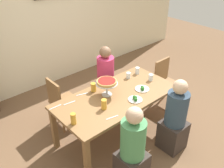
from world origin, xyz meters
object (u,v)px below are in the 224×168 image
at_px(cutlery_knife_far, 70,103).
at_px(salad_plate_far_diner, 135,99).
at_px(diner_far_right, 106,81).
at_px(cutlery_fork_near, 55,107).
at_px(deep_dish_pizza_stand, 107,83).
at_px(diner_near_left, 132,152).
at_px(beer_glass_amber_spare, 104,104).
at_px(diner_near_right, 175,121).
at_px(beer_glass_amber_short, 73,119).
at_px(water_glass_clear_spare, 128,75).
at_px(cutlery_knife_near, 112,117).
at_px(chair_head_east, 166,81).
at_px(water_glass_clear_near, 151,77).
at_px(cutlery_fork_far, 82,94).
at_px(salad_plate_near_diner, 142,88).
at_px(chair_far_left, 61,100).
at_px(dining_table, 117,100).
at_px(water_glass_clear_far, 137,71).
at_px(beer_glass_amber_tall, 93,87).

bearing_deg(cutlery_knife_far, salad_plate_far_diner, 149.59).
xyz_separation_m(diner_far_right, salad_plate_far_diner, (-0.31, -1.01, 0.27)).
bearing_deg(cutlery_fork_near, deep_dish_pizza_stand, 163.75).
bearing_deg(diner_near_left, beer_glass_amber_spare, -8.65).
height_order(diner_far_right, diner_near_right, same).
xyz_separation_m(beer_glass_amber_short, water_glass_clear_spare, (1.31, 0.36, -0.03)).
xyz_separation_m(salad_plate_far_diner, cutlery_knife_far, (-0.73, 0.55, -0.02)).
relative_size(cutlery_knife_near, cutlery_knife_far, 1.00).
xyz_separation_m(diner_near_right, beer_glass_amber_short, (-1.25, 0.64, 0.32)).
height_order(chair_head_east, water_glass_clear_near, chair_head_east).
height_order(beer_glass_amber_short, cutlery_fork_far, beer_glass_amber_short).
bearing_deg(diner_near_right, salad_plate_near_diner, 3.69).
xyz_separation_m(chair_far_left, beer_glass_amber_spare, (0.15, -0.88, 0.33)).
height_order(dining_table, water_glass_clear_far, water_glass_clear_far).
distance_m(chair_far_left, beer_glass_amber_spare, 0.95).
height_order(deep_dish_pizza_stand, salad_plate_far_diner, deep_dish_pizza_stand).
relative_size(cutlery_fork_near, cutlery_knife_far, 1.00).
distance_m(chair_head_east, water_glass_clear_near, 0.62).
distance_m(salad_plate_far_diner, cutlery_knife_near, 0.51).
xyz_separation_m(water_glass_clear_spare, cutlery_knife_far, (-1.11, 0.04, -0.05)).
distance_m(deep_dish_pizza_stand, cutlery_fork_near, 0.78).
height_order(salad_plate_far_diner, cutlery_knife_far, salad_plate_far_diner).
relative_size(diner_near_right, cutlery_fork_near, 6.39).
xyz_separation_m(dining_table, diner_far_right, (0.43, 0.75, -0.17)).
xyz_separation_m(deep_dish_pizza_stand, beer_glass_amber_spare, (-0.25, -0.23, -0.12)).
xyz_separation_m(water_glass_clear_near, water_glass_clear_far, (0.00, 0.30, 0.00)).
distance_m(dining_table, beer_glass_amber_tall, 0.39).
relative_size(salad_plate_far_diner, cutlery_fork_near, 1.12).
bearing_deg(water_glass_clear_spare, dining_table, -152.76).
relative_size(chair_far_left, water_glass_clear_far, 7.70).
bearing_deg(deep_dish_pizza_stand, diner_far_right, 50.98).
xyz_separation_m(diner_far_right, cutlery_knife_near, (-0.81, -1.09, 0.25)).
bearing_deg(diner_far_right, chair_head_east, 49.06).
bearing_deg(diner_near_right, salad_plate_far_diner, 33.44).
bearing_deg(cutlery_knife_far, beer_glass_amber_short, 70.16).
distance_m(water_glass_clear_near, water_glass_clear_far, 0.30).
bearing_deg(beer_glass_amber_short, chair_far_left, 69.41).
height_order(salad_plate_near_diner, beer_glass_amber_tall, beer_glass_amber_tall).
xyz_separation_m(chair_far_left, cutlery_fork_near, (-0.32, -0.42, 0.26)).
bearing_deg(chair_head_east, chair_far_left, -22.45).
bearing_deg(chair_far_left, beer_glass_amber_short, -20.59).
relative_size(beer_glass_amber_tall, beer_glass_amber_short, 0.88).
bearing_deg(water_glass_clear_far, beer_glass_amber_short, -166.46).
height_order(diner_near_left, cutlery_fork_far, diner_near_left).
height_order(salad_plate_near_diner, cutlery_knife_far, salad_plate_near_diner).
distance_m(beer_glass_amber_tall, beer_glass_amber_short, 0.77).
height_order(diner_near_left, beer_glass_amber_tall, diner_near_left).
height_order(beer_glass_amber_short, water_glass_clear_spare, beer_glass_amber_short).
distance_m(water_glass_clear_near, cutlery_fork_far, 1.13).
xyz_separation_m(diner_near_right, chair_head_east, (0.81, 0.79, -0.01)).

